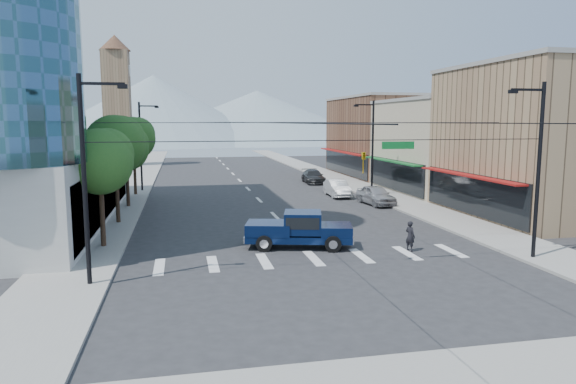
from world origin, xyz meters
name	(u,v)px	position (x,y,z in m)	size (l,w,h in m)	color
ground	(325,266)	(0.00, 0.00, 0.00)	(160.00, 160.00, 0.00)	#28282B
sidewalk_left	(138,180)	(-12.00, 40.00, 0.07)	(4.00, 120.00, 0.15)	gray
sidewalk_right	(330,176)	(12.00, 40.00, 0.07)	(4.00, 120.00, 0.15)	gray
shop_near	(548,143)	(20.00, 10.00, 5.50)	(12.00, 14.00, 11.00)	#8C6B4C
shop_mid	(451,147)	(20.00, 24.00, 4.50)	(12.00, 14.00, 9.00)	tan
shop_far	(389,137)	(20.00, 40.00, 5.00)	(12.00, 18.00, 10.00)	brown
clock_tower	(117,99)	(-16.50, 62.00, 10.64)	(4.80, 4.80, 20.40)	#8C6B4C
mountain_left	(155,109)	(-15.00, 150.00, 11.00)	(80.00, 80.00, 22.00)	gray
mountain_right	(257,116)	(20.00, 160.00, 9.00)	(90.00, 90.00, 18.00)	gray
tree_near	(102,159)	(-11.07, 6.10, 4.99)	(3.65, 3.64, 6.71)	black
tree_midnear	(117,143)	(-11.07, 13.10, 5.59)	(4.09, 4.09, 7.52)	black
tree_midfar	(128,147)	(-11.07, 20.10, 4.99)	(3.65, 3.64, 6.71)	black
tree_far	(135,137)	(-11.07, 27.10, 5.59)	(4.09, 4.09, 7.52)	black
signal_rig	(336,174)	(0.19, -1.00, 4.64)	(21.80, 0.20, 9.00)	black
lamp_pole_nw	(142,143)	(-10.67, 30.00, 4.94)	(2.00, 0.25, 9.00)	black
lamp_pole_ne	(371,144)	(10.67, 22.00, 4.94)	(2.00, 0.25, 9.00)	black
pickup_truck	(299,229)	(-0.44, 4.01, 1.06)	(6.35, 3.52, 2.04)	#071538
pedestrian	(410,236)	(5.37, 1.95, 0.84)	(0.61, 0.40, 1.68)	black
parked_car_near	(376,195)	(9.40, 17.34, 0.82)	(1.94, 4.82, 1.64)	#9C9B9F
parked_car_mid	(337,188)	(7.60, 22.64, 0.80)	(1.69, 4.85, 1.60)	silver
parked_car_far	(313,177)	(8.06, 33.51, 0.76)	(2.12, 5.22, 1.51)	#27282A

